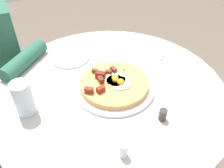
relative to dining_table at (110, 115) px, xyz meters
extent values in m
cylinder|color=beige|center=(0.00, 0.00, 0.15)|extent=(0.95, 0.95, 0.03)
cylinder|color=#333338|center=(0.00, 0.00, -0.20)|extent=(0.11, 0.11, 0.69)
cube|color=#2D2D33|center=(-0.47, 0.51, -0.32)|extent=(0.32, 0.28, 0.45)
cylinder|color=#2D664C|center=(-0.28, 0.30, 0.20)|extent=(0.24, 0.23, 0.07)
cylinder|color=white|center=(0.02, -0.01, 0.17)|extent=(0.33, 0.33, 0.01)
cylinder|color=tan|center=(0.02, -0.01, 0.19)|extent=(0.28, 0.28, 0.02)
cylinder|color=white|center=(0.03, -0.03, 0.21)|extent=(0.08, 0.08, 0.01)
sphere|color=yellow|center=(0.03, -0.03, 0.21)|extent=(0.03, 0.03, 0.03)
cylinder|color=white|center=(0.02, 0.00, 0.21)|extent=(0.09, 0.09, 0.01)
sphere|color=yellow|center=(0.02, 0.00, 0.21)|extent=(0.03, 0.03, 0.03)
cylinder|color=white|center=(0.02, -0.01, 0.21)|extent=(0.07, 0.07, 0.01)
sphere|color=yellow|center=(0.02, -0.01, 0.21)|extent=(0.02, 0.02, 0.02)
cube|color=brown|center=(0.04, 0.05, 0.21)|extent=(0.02, 0.03, 0.02)
cube|color=brown|center=(0.01, 0.04, 0.21)|extent=(0.03, 0.03, 0.02)
cube|color=maroon|center=(-0.10, -0.03, 0.21)|extent=(0.04, 0.03, 0.02)
cube|color=maroon|center=(-0.06, -0.04, 0.21)|extent=(0.03, 0.02, 0.02)
cube|color=maroon|center=(-0.02, 0.04, 0.22)|extent=(0.04, 0.04, 0.03)
cube|color=maroon|center=(-0.03, 0.01, 0.21)|extent=(0.02, 0.03, 0.02)
cube|color=brown|center=(-0.03, 0.08, 0.21)|extent=(0.03, 0.02, 0.02)
cube|color=#387F2D|center=(0.08, 0.04, 0.21)|extent=(0.01, 0.01, 0.00)
cube|color=#387F2D|center=(0.04, -0.01, 0.21)|extent=(0.01, 0.01, 0.00)
cube|color=#387F2D|center=(0.07, -0.04, 0.21)|extent=(0.01, 0.01, 0.00)
cylinder|color=white|center=(-0.08, 0.27, 0.17)|extent=(0.18, 0.18, 0.01)
cube|color=white|center=(0.26, 0.15, 0.17)|extent=(0.22, 0.22, 0.00)
cube|color=silver|center=(0.27, 0.16, 0.18)|extent=(0.13, 0.14, 0.00)
cube|color=silver|center=(0.24, 0.14, 0.18)|extent=(0.13, 0.14, 0.00)
cylinder|color=silver|center=(-0.33, 0.01, 0.24)|extent=(0.07, 0.07, 0.13)
cylinder|color=white|center=(-0.09, -0.30, 0.20)|extent=(0.03, 0.03, 0.05)
cylinder|color=#3F3833|center=(0.10, -0.23, 0.19)|extent=(0.03, 0.03, 0.05)
camera|label=1|loc=(-0.30, -0.66, 0.82)|focal=38.42mm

